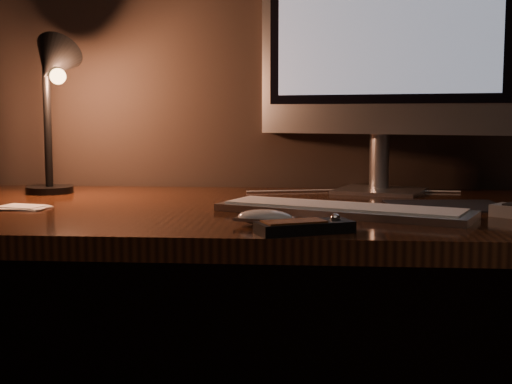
# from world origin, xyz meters

# --- Properties ---
(desk) EXTENTS (1.60, 0.75, 0.75)m
(desk) POSITION_xyz_m (0.00, 1.93, 0.62)
(desk) COLOR #3F1E0E
(desk) RESTS_ON ground
(monitor) EXTENTS (0.58, 0.24, 0.64)m
(monitor) POSITION_xyz_m (0.30, 2.13, 1.13)
(monitor) COLOR silver
(monitor) RESTS_ON desk
(keyboard) EXTENTS (0.50, 0.31, 0.02)m
(keyboard) POSITION_xyz_m (0.20, 1.76, 0.76)
(keyboard) COLOR silver
(keyboard) RESTS_ON desk
(mousepad) EXTENTS (0.24, 0.20, 0.00)m
(mousepad) POSITION_xyz_m (0.41, 1.89, 0.75)
(mousepad) COLOR black
(mousepad) RESTS_ON desk
(mouse) EXTENTS (0.11, 0.07, 0.02)m
(mouse) POSITION_xyz_m (0.06, 1.61, 0.76)
(mouse) COLOR white
(mouse) RESTS_ON desk
(media_remote) EXTENTS (0.16, 0.12, 0.03)m
(media_remote) POSITION_xyz_m (0.13, 1.54, 0.76)
(media_remote) COLOR black
(media_remote) RESTS_ON desk
(papers) EXTENTS (0.11, 0.08, 0.01)m
(papers) POSITION_xyz_m (-0.44, 1.79, 0.75)
(papers) COLOR white
(papers) RESTS_ON desk
(desk_lamp) EXTENTS (0.17, 0.19, 0.37)m
(desk_lamp) POSITION_xyz_m (-0.46, 2.03, 1.00)
(desk_lamp) COLOR black
(desk_lamp) RESTS_ON desk
(cable) EXTENTS (0.51, 0.03, 0.00)m
(cable) POSITION_xyz_m (0.24, 2.13, 0.75)
(cable) COLOR white
(cable) RESTS_ON desk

